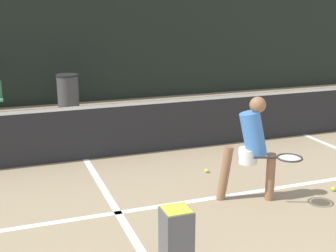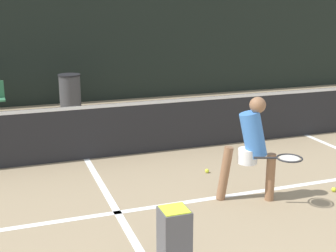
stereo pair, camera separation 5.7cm
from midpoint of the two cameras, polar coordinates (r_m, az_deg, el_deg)
name	(u,v)px [view 2 (the right image)]	position (r m, az deg, el deg)	size (l,w,h in m)	color
court_service_line	(118,212)	(6.18, -5.91, -10.44)	(8.25, 0.10, 0.01)	white
court_center_mark	(114,206)	(6.35, -6.35, -9.70)	(0.10, 4.14, 0.01)	white
net	(85,131)	(8.10, -9.89, -0.57)	(11.09, 0.09, 1.07)	slate
fence_back	(50,38)	(12.66, -14.07, 10.39)	(24.00, 0.06, 3.50)	black
player_practicing	(252,145)	(6.35, 10.49, -2.26)	(1.02, 0.82, 1.45)	#8C6042
tennis_ball_scattered_0	(334,190)	(7.18, 19.77, -7.30)	(0.07, 0.07, 0.07)	#D1E033
tennis_ball_scattered_3	(207,171)	(7.51, 4.99, -5.47)	(0.07, 0.07, 0.07)	#D1E033
ball_hopper	(174,240)	(4.72, 1.13, -13.78)	(0.28, 0.28, 0.71)	#4C4C51
trash_bin	(70,93)	(11.88, -11.72, 4.01)	(0.55, 0.55, 0.92)	#3F3F42
parked_car	(17,63)	(16.84, -17.85, 7.37)	(1.69, 4.00, 1.53)	silver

